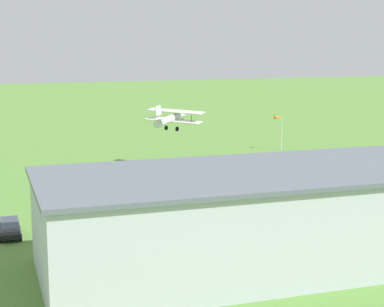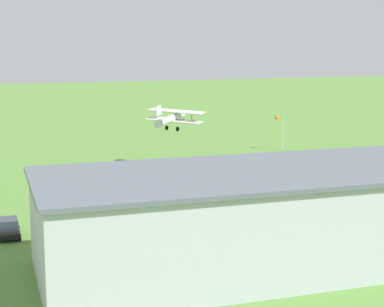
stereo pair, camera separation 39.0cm
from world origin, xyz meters
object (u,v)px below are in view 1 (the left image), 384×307
biplane (171,118)px  car_black (10,228)px  person_near_hangar_door (84,213)px  person_at_fence_line (355,198)px  windsock (279,120)px  hangar (275,216)px

biplane → car_black: (23.53, 25.14, -6.31)m
car_black → person_near_hangar_door: car_black is taller
person_near_hangar_door → person_at_fence_line: 29.10m
car_black → person_at_fence_line: 36.18m
car_black → windsock: size_ratio=0.70×
hangar → car_black: size_ratio=9.51×
biplane → person_near_hangar_door: (16.20, 22.08, -6.37)m
hangar → biplane: 39.54m
car_black → biplane: bearing=-133.1°
hangar → windsock: hangar is taller
person_at_fence_line → windsock: size_ratio=0.29×
car_black → person_at_fence_line: bearing=178.8°
hangar → car_black: 24.34m
hangar → person_near_hangar_door: size_ratio=22.65×
windsock → person_at_fence_line: bearing=76.0°
person_at_fence_line → hangar: bearing=38.8°
hangar → windsock: 54.94m
hangar → windsock: (-25.38, -48.71, 1.16)m
biplane → person_near_hangar_door: bearing=53.7°
person_near_hangar_door → biplane: bearing=-126.3°
car_black → person_at_fence_line: (-36.17, 0.77, -0.07)m
person_near_hangar_door → hangar: bearing=125.7°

